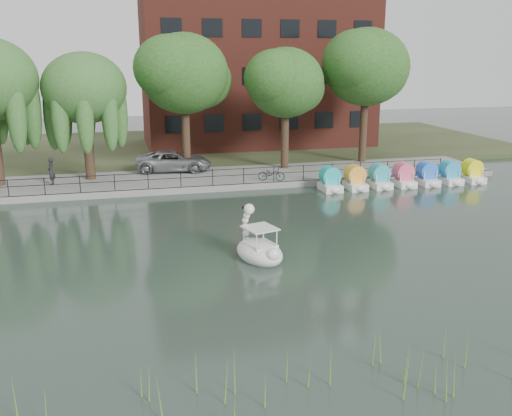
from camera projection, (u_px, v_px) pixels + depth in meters
name	position (u px, v px, depth m)	size (l,w,h in m)	color
ground_plane	(268.00, 264.00, 23.61)	(120.00, 120.00, 0.00)	#394A42
promenade	(206.00, 179.00, 38.53)	(40.00, 6.00, 0.40)	gray
kerb	(213.00, 189.00, 35.77)	(40.00, 0.25, 0.40)	gray
land_strip	(181.00, 147.00, 51.64)	(60.00, 22.00, 0.36)	#47512D
railing	(213.00, 173.00, 35.71)	(32.00, 0.05, 1.00)	black
apartment_building	(256.00, 42.00, 50.84)	(20.00, 10.07, 18.00)	#4C1E16
willow_mid	(84.00, 89.00, 36.12)	(5.32, 5.32, 8.15)	#473323
broadleaf_center	(184.00, 74.00, 38.37)	(6.00, 6.00, 9.25)	#473323
broadleaf_right	(286.00, 83.00, 39.71)	(5.40, 5.40, 8.32)	#473323
broadleaf_far	(366.00, 68.00, 41.90)	(6.30, 6.30, 9.71)	#473323
minivan	(174.00, 159.00, 39.87)	(5.98, 2.75, 1.66)	gray
bicycle	(271.00, 173.00, 36.96)	(1.72, 0.60, 1.00)	gray
pedestrian	(51.00, 169.00, 35.71)	(0.71, 0.48, 1.98)	black
swan_boat	(259.00, 248.00, 24.05)	(2.32, 2.98, 2.22)	white
pedal_boat_row	(403.00, 177.00, 37.22)	(11.35, 1.70, 1.40)	white
reed_bank	(435.00, 360.00, 15.03)	(24.00, 2.40, 1.20)	#669938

